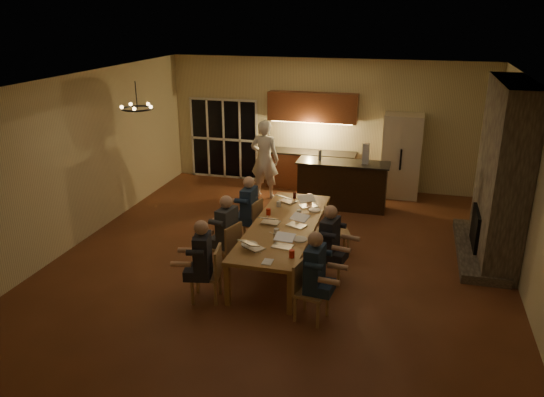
{
  "coord_description": "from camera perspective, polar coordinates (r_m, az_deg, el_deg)",
  "views": [
    {
      "loc": [
        2.1,
        -8.47,
        4.33
      ],
      "look_at": [
        -0.26,
        0.3,
        1.06
      ],
      "focal_mm": 35.0,
      "sensor_mm": 36.0,
      "label": 1
    }
  ],
  "objects": [
    {
      "name": "bar_bottle",
      "position": [
        12.04,
        5.18,
        4.68
      ],
      "size": [
        0.07,
        0.07,
        0.24
      ],
      "primitive_type": "cylinder",
      "color": "#99999E",
      "rests_on": "bar_island"
    },
    {
      "name": "person_left_far",
      "position": [
        10.07,
        -2.47,
        -1.38
      ],
      "size": [
        0.62,
        0.62,
        1.38
      ],
      "primitive_type": null,
      "rotation": [
        0.0,
        0.0,
        -1.61
      ],
      "color": "navy",
      "rests_on": "ground"
    },
    {
      "name": "ceiling",
      "position": [
        8.79,
        1.17,
        12.58
      ],
      "size": [
        8.0,
        9.0,
        0.04
      ],
      "primitive_type": "cube",
      "color": "white",
      "rests_on": "back_wall"
    },
    {
      "name": "mug_back",
      "position": [
        10.11,
        0.72,
        -0.6
      ],
      "size": [
        0.08,
        0.08,
        0.1
      ],
      "primitive_type": "cylinder",
      "color": "silver",
      "rests_on": "dining_table"
    },
    {
      "name": "redcup_near",
      "position": [
        8.09,
        2.14,
        -5.96
      ],
      "size": [
        0.08,
        0.08,
        0.12
      ],
      "primitive_type": "cylinder",
      "color": "#B81C0C",
      "rests_on": "dining_table"
    },
    {
      "name": "person_right_mid",
      "position": [
        8.7,
        6.19,
        -5.02
      ],
      "size": [
        0.7,
        0.7,
        1.38
      ],
      "primitive_type": null,
      "rotation": [
        0.0,
        0.0,
        1.39
      ],
      "color": "#24262F",
      "rests_on": "ground"
    },
    {
      "name": "laptop_e",
      "position": [
        10.35,
        1.7,
        0.26
      ],
      "size": [
        0.42,
        0.4,
        0.23
      ],
      "primitive_type": null,
      "rotation": [
        0.0,
        0.0,
        2.64
      ],
      "color": "silver",
      "rests_on": "dining_table"
    },
    {
      "name": "person_right_near",
      "position": [
        7.73,
        4.58,
        -8.31
      ],
      "size": [
        0.66,
        0.66,
        1.38
      ],
      "primitive_type": null,
      "rotation": [
        0.0,
        0.0,
        1.46
      ],
      "color": "navy",
      "rests_on": "ground"
    },
    {
      "name": "chair_right_near",
      "position": [
        7.83,
        4.29,
        -9.99
      ],
      "size": [
        0.52,
        0.52,
        0.89
      ],
      "primitive_type": null,
      "rotation": [
        0.0,
        0.0,
        1.35
      ],
      "color": "tan",
      "rests_on": "ground"
    },
    {
      "name": "plate_far",
      "position": [
        9.96,
        4.6,
        -1.24
      ],
      "size": [
        0.23,
        0.23,
        0.02
      ],
      "primitive_type": "cylinder",
      "color": "silver",
      "rests_on": "dining_table"
    },
    {
      "name": "bar_island",
      "position": [
        12.14,
        7.56,
        1.46
      ],
      "size": [
        2.07,
        0.69,
        1.08
      ],
      "primitive_type": "cube",
      "rotation": [
        0.0,
        0.0,
        0.0
      ],
      "color": "black",
      "rests_on": "ground"
    },
    {
      "name": "bar_blender",
      "position": [
        11.89,
        10.06,
        4.78
      ],
      "size": [
        0.14,
        0.14,
        0.45
      ],
      "primitive_type": "cube",
      "rotation": [
        0.0,
        0.0,
        -0.0
      ],
      "color": "silver",
      "rests_on": "bar_island"
    },
    {
      "name": "chandelier",
      "position": [
        9.22,
        -14.29,
        9.36
      ],
      "size": [
        0.53,
        0.53,
        0.03
      ],
      "primitive_type": "torus",
      "color": "black",
      "rests_on": "ceiling"
    },
    {
      "name": "plate_near",
      "position": [
        8.71,
        3.02,
        -4.39
      ],
      "size": [
        0.25,
        0.25,
        0.02
      ],
      "primitive_type": "cylinder",
      "color": "silver",
      "rests_on": "dining_table"
    },
    {
      "name": "person_left_mid",
      "position": [
        9.11,
        -4.85,
        -3.79
      ],
      "size": [
        0.71,
        0.71,
        1.38
      ],
      "primitive_type": null,
      "rotation": [
        0.0,
        0.0,
        -1.77
      ],
      "color": "#3C4047",
      "rests_on": "ground"
    },
    {
      "name": "chair_left_far",
      "position": [
        10.24,
        -2.61,
        -2.49
      ],
      "size": [
        0.52,
        0.52,
        0.89
      ],
      "primitive_type": null,
      "rotation": [
        0.0,
        0.0,
        -1.76
      ],
      "color": "tan",
      "rests_on": "ground"
    },
    {
      "name": "mug_front",
      "position": [
        8.89,
        0.47,
        -3.56
      ],
      "size": [
        0.09,
        0.09,
        0.1
      ],
      "primitive_type": "cylinder",
      "color": "silver",
      "rests_on": "dining_table"
    },
    {
      "name": "laptop_b",
      "position": [
        8.41,
        1.13,
        -4.5
      ],
      "size": [
        0.35,
        0.31,
        0.23
      ],
      "primitive_type": null,
      "rotation": [
        0.0,
        0.0,
        -0.1
      ],
      "color": "silver",
      "rests_on": "dining_table"
    },
    {
      "name": "can_silver",
      "position": [
        8.66,
        0.33,
        -4.14
      ],
      "size": [
        0.06,
        0.06,
        0.12
      ],
      "primitive_type": "cylinder",
      "color": "#B2B2B7",
      "rests_on": "dining_table"
    },
    {
      "name": "laptop_c",
      "position": [
        9.33,
        -0.17,
        -1.97
      ],
      "size": [
        0.34,
        0.3,
        0.23
      ],
      "primitive_type": null,
      "rotation": [
        0.0,
        0.0,
        3.08
      ],
      "color": "silver",
      "rests_on": "dining_table"
    },
    {
      "name": "mug_mid",
      "position": [
        9.71,
        2.91,
        -1.5
      ],
      "size": [
        0.08,
        0.08,
        0.1
      ],
      "primitive_type": "cylinder",
      "color": "silver",
      "rests_on": "dining_table"
    },
    {
      "name": "notepad",
      "position": [
        7.97,
        -0.48,
        -6.82
      ],
      "size": [
        0.15,
        0.21,
        0.01
      ],
      "primitive_type": "cube",
      "rotation": [
        0.0,
        0.0,
        -0.01
      ],
      "color": "white",
      "rests_on": "dining_table"
    },
    {
      "name": "refrigerator",
      "position": [
        13.05,
        13.73,
        4.47
      ],
      "size": [
        0.9,
        0.68,
        2.0
      ],
      "primitive_type": "cube",
      "color": "beige",
      "rests_on": "ground"
    },
    {
      "name": "laptop_a",
      "position": [
        8.37,
        -1.98,
        -4.64
      ],
      "size": [
        0.42,
        0.41,
        0.23
      ],
      "primitive_type": null,
      "rotation": [
        0.0,
        0.0,
        2.59
      ],
      "color": "silver",
      "rests_on": "dining_table"
    },
    {
      "name": "standing_person",
      "position": [
        12.61,
        -0.8,
        4.25
      ],
      "size": [
        0.71,
        0.49,
        1.89
      ],
      "primitive_type": "imported",
      "rotation": [
        0.0,
        0.0,
        3.09
      ],
      "color": "white",
      "rests_on": "ground"
    },
    {
      "name": "chair_left_near",
      "position": [
        8.35,
        -7.14,
        -8.05
      ],
      "size": [
        0.51,
        0.51,
        0.89
      ],
      "primitive_type": null,
      "rotation": [
        0.0,
        0.0,
        -1.4
      ],
      "color": "tan",
      "rests_on": "ground"
    },
    {
      "name": "back_wall",
      "position": [
        13.44,
        5.83,
        8.0
      ],
      "size": [
        8.0,
        0.04,
        3.2
      ],
      "primitive_type": "cube",
      "color": "beige",
      "rests_on": "ground"
    },
    {
      "name": "fireplace",
      "position": [
        10.17,
        23.55,
        2.58
      ],
      "size": [
        0.58,
        2.5,
        3.2
      ],
      "primitive_type": "cube",
      "color": "#6B6154",
      "rests_on": "ground"
    },
    {
      "name": "floor",
      "position": [
        9.74,
        1.04,
        -6.57
      ],
      "size": [
        9.0,
        9.0,
        0.0
      ],
      "primitive_type": "plane",
      "color": "brown",
      "rests_on": "ground"
    },
    {
      "name": "french_doors",
      "position": [
        14.18,
        -5.17,
        6.37
      ],
      "size": [
        1.86,
        0.08,
        2.1
      ],
      "primitive_type": "cube",
      "color": "black",
      "rests_on": "ground"
    },
    {
      "name": "kitchenette",
      "position": [
        13.27,
        4.25,
        6.12
      ],
      "size": [
        2.24,
        0.68,
        2.4
      ],
      "primitive_type": null,
      "color": "brown",
      "rests_on": "ground"
    },
    {
      "name": "plate_left",
      "position": [
        8.52,
        -2.44,
        -4.95
      ],
      "size": [
        0.27,
        0.27,
        0.02
      ],
      "primitive_type": "cylinder",
      "color": "silver",
      "rests_on": "dining_table"
    },
    {
      "name": "chair_left_mid",
      "position": [
        9.21,
        -5.11,
        -5.19
      ],
      "size": [
        0.56,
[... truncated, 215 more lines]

